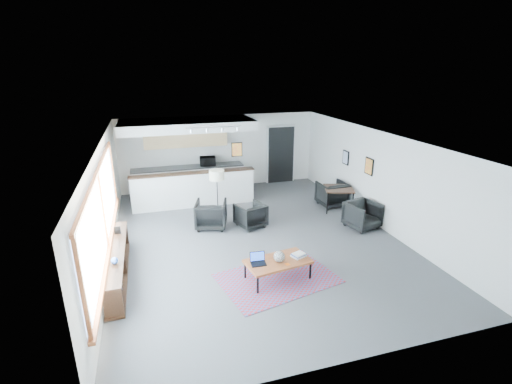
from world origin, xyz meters
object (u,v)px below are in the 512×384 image
object	(u,v)px
dining_chair_near	(362,216)
microwave	(208,160)
coffee_table	(278,262)
book_stack	(299,255)
armchair_right	(250,214)
dining_chair_far	(332,195)
ceramic_pot	(279,257)
floor_lamp	(217,177)
laptop	(258,260)
dining_table	(339,190)
armchair_left	(211,213)

from	to	relation	value
dining_chair_near	microwave	bearing A→B (deg)	113.51
coffee_table	book_stack	size ratio (longest dim) A/B	4.13
armchair_right	dining_chair_far	bearing A→B (deg)	178.02
ceramic_pot	floor_lamp	distance (m)	3.66
coffee_table	dining_chair_near	xyz separation A→B (m)	(3.10, 1.78, -0.05)
armchair_right	floor_lamp	distance (m)	1.41
armchair_right	laptop	bearing A→B (deg)	59.79
coffee_table	book_stack	xyz separation A→B (m)	(0.47, 0.03, 0.07)
floor_lamp	dining_chair_near	bearing A→B (deg)	-24.66
dining_chair_near	book_stack	bearing A→B (deg)	-161.55
coffee_table	book_stack	bearing A→B (deg)	-5.35
floor_lamp	microwave	size ratio (longest dim) A/B	2.77
laptop	dining_table	world-z (taller)	dining_table
dining_table	microwave	xyz separation A→B (m)	(-3.51, 2.99, 0.46)
coffee_table	dining_table	bearing A→B (deg)	36.60
dining_table	armchair_left	bearing A→B (deg)	-177.42
laptop	dining_chair_near	bearing A→B (deg)	30.66
coffee_table	microwave	size ratio (longest dim) A/B	2.64
book_stack	floor_lamp	distance (m)	3.70
coffee_table	dining_chair_near	world-z (taller)	dining_chair_near
laptop	armchair_left	xyz separation A→B (m)	(-0.44, 2.96, -0.08)
laptop	dining_table	bearing A→B (deg)	45.89
dining_chair_far	microwave	size ratio (longest dim) A/B	1.35
laptop	dining_chair_far	xyz separation A→B (m)	(3.53, 3.53, -0.13)
coffee_table	floor_lamp	world-z (taller)	floor_lamp
ceramic_pot	coffee_table	bearing A→B (deg)	98.50
armchair_right	dining_table	size ratio (longest dim) A/B	0.69
coffee_table	dining_chair_far	world-z (taller)	dining_chair_far
dining_chair_near	laptop	bearing A→B (deg)	-168.78
coffee_table	floor_lamp	distance (m)	3.64
laptop	dining_chair_far	world-z (taller)	dining_chair_far
armchair_right	dining_chair_near	distance (m)	3.07
armchair_left	floor_lamp	world-z (taller)	floor_lamp
book_stack	armchair_right	bearing A→B (deg)	96.19
ceramic_pot	microwave	distance (m)	6.25
coffee_table	laptop	world-z (taller)	laptop
armchair_right	microwave	size ratio (longest dim) A/B	1.37
book_stack	dining_chair_near	size ratio (longest dim) A/B	0.50
floor_lamp	dining_table	bearing A→B (deg)	-4.77
laptop	microwave	bearing A→B (deg)	94.02
dining_table	microwave	size ratio (longest dim) A/B	1.99
microwave	laptop	bearing A→B (deg)	-84.52
ceramic_pot	armchair_right	size ratio (longest dim) A/B	0.32
floor_lamp	armchair_left	bearing A→B (deg)	-120.14
microwave	armchair_right	bearing A→B (deg)	-74.62
ceramic_pot	armchair_left	xyz separation A→B (m)	(-0.88, 3.05, -0.13)
dining_chair_near	dining_table	bearing A→B (deg)	74.76
book_stack	ceramic_pot	bearing A→B (deg)	-169.61
laptop	floor_lamp	world-z (taller)	floor_lamp
floor_lamp	dining_chair_far	xyz separation A→B (m)	(3.69, 0.07, -0.93)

